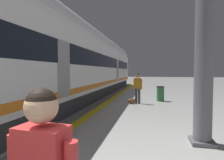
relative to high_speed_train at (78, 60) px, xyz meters
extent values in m
cube|color=yellow|center=(2.02, -0.49, -2.50)|extent=(0.36, 80.00, 0.01)
cube|color=slate|center=(1.74, -0.49, -2.50)|extent=(0.53, 80.00, 0.01)
cube|color=#38383D|center=(0.00, -0.50, -2.15)|extent=(2.67, 27.48, 0.70)
cube|color=white|center=(0.00, -0.50, -0.35)|extent=(2.90, 28.62, 2.90)
cylinder|color=white|center=(0.00, -0.50, 1.05)|extent=(2.84, 28.05, 2.84)
cube|color=black|center=(0.00, -0.50, 0.00)|extent=(2.93, 26.91, 0.80)
cube|color=orange|center=(0.00, -0.50, -1.50)|extent=(2.94, 28.05, 0.24)
cone|color=white|center=(0.00, 15.12, -0.60)|extent=(2.75, 2.60, 2.75)
cube|color=gray|center=(1.46, -4.79, -0.60)|extent=(0.02, 0.90, 2.00)
cube|color=gray|center=(1.46, 5.94, -0.60)|extent=(0.02, 0.90, 2.00)
sphere|color=tan|center=(3.83, -9.83, -0.92)|extent=(0.22, 0.22, 0.22)
sphere|color=black|center=(3.83, -9.83, -0.89)|extent=(0.20, 0.20, 0.20)
cylinder|color=#383842|center=(3.71, -0.53, -2.08)|extent=(0.14, 0.14, 0.85)
cylinder|color=#383842|center=(3.88, -0.60, -2.08)|extent=(0.14, 0.14, 0.85)
cube|color=orange|center=(3.80, -0.56, -1.35)|extent=(0.39, 0.31, 0.60)
cylinder|color=orange|center=(3.59, -0.48, -1.40)|extent=(0.09, 0.09, 0.56)
cylinder|color=orange|center=(4.01, -0.63, -1.40)|extent=(0.09, 0.09, 0.56)
sphere|color=#A37556|center=(3.80, -0.56, -0.92)|extent=(0.22, 0.22, 0.22)
sphere|color=black|center=(3.80, -0.56, -0.89)|extent=(0.20, 0.20, 0.20)
ellipsoid|color=brown|center=(3.48, -0.70, -2.35)|extent=(0.44, 0.26, 0.30)
torus|color=brown|center=(3.48, -0.70, -2.25)|extent=(0.22, 0.02, 0.22)
cylinder|color=slate|center=(5.80, -6.00, -0.70)|extent=(0.44, 0.44, 3.60)
cube|color=slate|center=(5.80, -6.00, -2.45)|extent=(0.56, 0.56, 0.10)
cylinder|color=#2D6638|center=(5.09, 0.59, -2.08)|extent=(0.44, 0.44, 0.85)
cylinder|color=#262628|center=(5.09, 0.59, -1.62)|extent=(0.46, 0.46, 0.06)
camera|label=1|loc=(4.53, -10.90, -0.68)|focal=29.46mm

